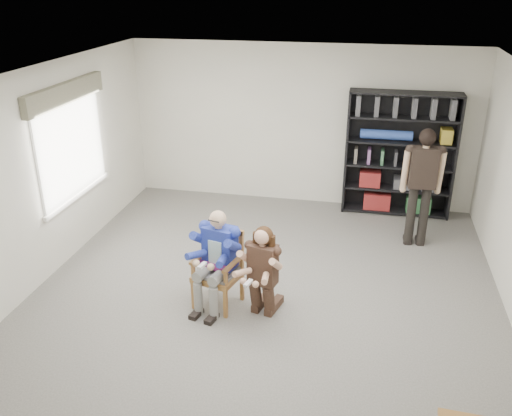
% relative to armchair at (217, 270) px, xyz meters
% --- Properties ---
extents(room_shell, '(6.00, 7.00, 2.80)m').
position_rel_armchair_xyz_m(room_shell, '(0.54, 0.11, 0.91)').
color(room_shell, silver).
rests_on(room_shell, ground).
extents(floor, '(6.00, 7.00, 0.01)m').
position_rel_armchair_xyz_m(floor, '(0.54, 0.11, -0.49)').
color(floor, '#5F5E58').
rests_on(floor, ground).
extents(window_left, '(0.16, 2.00, 1.75)m').
position_rel_armchair_xyz_m(window_left, '(-2.41, 1.11, 1.14)').
color(window_left, white).
rests_on(window_left, room_shell).
extents(armchair, '(0.69, 0.68, 0.98)m').
position_rel_armchair_xyz_m(armchair, '(0.00, 0.00, 0.00)').
color(armchair, olive).
rests_on(armchair, floor).
extents(seated_man, '(0.72, 0.88, 1.28)m').
position_rel_armchair_xyz_m(seated_man, '(0.00, 0.00, 0.15)').
color(seated_man, navy).
rests_on(seated_man, floor).
extents(kneeling_woman, '(0.67, 0.89, 1.17)m').
position_rel_armchair_xyz_m(kneeling_woman, '(0.58, -0.12, 0.09)').
color(kneeling_woman, '#36271B').
rests_on(kneeling_woman, floor).
extents(bookshelf, '(1.80, 0.38, 2.10)m').
position_rel_armchair_xyz_m(bookshelf, '(2.24, 3.39, 0.56)').
color(bookshelf, black).
rests_on(bookshelf, floor).
extents(standing_man, '(0.58, 0.35, 1.82)m').
position_rel_armchair_xyz_m(standing_man, '(2.52, 2.21, 0.42)').
color(standing_man, black).
rests_on(standing_man, floor).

